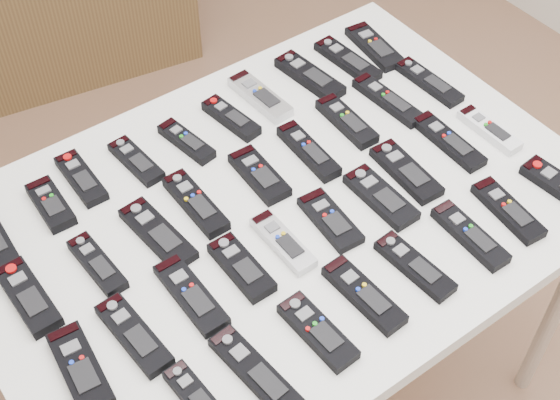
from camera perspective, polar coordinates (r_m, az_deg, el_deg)
table at (r=1.64m, az=0.00°, el=-1.81°), size 1.25×0.88×0.78m
remote_1 at (r=1.65m, az=-16.42°, el=-0.31°), size 0.06×0.14×0.02m
remote_2 at (r=1.68m, az=-14.34°, el=1.56°), size 0.05×0.16×0.02m
remote_3 at (r=1.70m, az=-10.48°, el=2.82°), size 0.06×0.16×0.02m
remote_4 at (r=1.72m, az=-6.86°, el=4.27°), size 0.07×0.15×0.02m
remote_5 at (r=1.76m, az=-3.60°, el=6.00°), size 0.07×0.16×0.02m
remote_6 at (r=1.82m, az=-1.48°, el=7.57°), size 0.06×0.18×0.02m
remote_7 at (r=1.87m, az=2.18°, el=9.03°), size 0.08×0.20×0.02m
remote_8 at (r=1.93m, az=4.97°, el=10.14°), size 0.07×0.19×0.02m
remote_9 at (r=1.98m, az=6.92°, el=11.08°), size 0.08×0.19×0.02m
remote_10 at (r=1.51m, az=-17.93°, el=-6.75°), size 0.06×0.18×0.02m
remote_11 at (r=1.53m, az=-13.22°, el=-4.60°), size 0.05×0.16×0.02m
remote_12 at (r=1.55m, az=-8.93°, el=-2.45°), size 0.08×0.20×0.02m
remote_13 at (r=1.59m, az=-6.19°, el=-0.24°), size 0.05×0.18×0.02m
remote_14 at (r=1.64m, az=-1.52°, el=1.85°), size 0.07×0.16×0.02m
remote_15 at (r=1.69m, az=2.10°, el=3.60°), size 0.05×0.18×0.02m
remote_16 at (r=1.76m, az=4.89°, el=5.77°), size 0.06×0.17×0.02m
remote_17 at (r=1.82m, az=7.89°, el=7.24°), size 0.06×0.20×0.02m
remote_18 at (r=1.89m, az=10.83°, el=8.48°), size 0.05×0.19×0.02m
remote_19 at (r=1.40m, az=-14.40°, el=-11.85°), size 0.08×0.18×0.02m
remote_20 at (r=1.42m, az=-10.64°, el=-9.66°), size 0.07×0.18×0.02m
remote_21 at (r=1.45m, az=-6.53°, el=-6.91°), size 0.06×0.18×0.02m
remote_22 at (r=1.48m, az=-2.83°, el=-4.94°), size 0.06×0.16×0.02m
remote_23 at (r=1.52m, az=0.22°, el=-3.10°), size 0.05×0.16×0.02m
remote_24 at (r=1.56m, az=3.70°, el=-1.47°), size 0.07×0.16×0.02m
remote_25 at (r=1.61m, az=7.39°, el=0.22°), size 0.06×0.17×0.02m
remote_26 at (r=1.67m, az=9.20°, el=2.08°), size 0.07×0.18×0.02m
remote_27 at (r=1.75m, az=12.23°, el=4.22°), size 0.05×0.19×0.02m
remote_28 at (r=1.80m, az=15.06°, el=4.98°), size 0.04×0.16×0.02m
remote_30 at (r=1.34m, az=-6.11°, el=-14.20°), size 0.05×0.15×0.02m
remote_31 at (r=1.36m, az=-1.70°, el=-12.56°), size 0.07×0.21×0.02m
remote_32 at (r=1.40m, az=2.77°, el=-9.57°), size 0.06×0.17×0.02m
remote_33 at (r=1.45m, az=6.16°, el=-6.90°), size 0.06×0.18×0.02m
remote_34 at (r=1.50m, az=9.83°, el=-4.79°), size 0.06×0.18×0.02m
remote_35 at (r=1.57m, az=13.73°, el=-2.52°), size 0.05×0.18×0.02m
remote_36 at (r=1.64m, az=16.34°, el=-0.72°), size 0.07×0.18×0.02m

